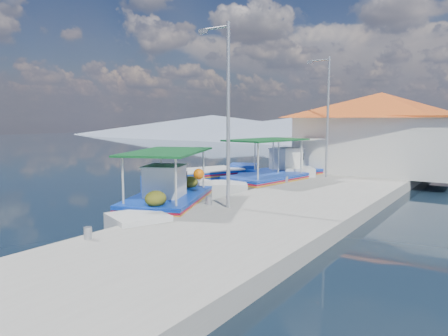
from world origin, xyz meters
The scene contains 10 objects.
ground centered at (0.00, 0.00, 0.00)m, with size 160.00×160.00×0.00m, color black.
quay centered at (5.90, 6.00, 0.25)m, with size 5.00×44.00×0.50m, color #98968F.
bollards centered at (3.80, 5.25, 0.65)m, with size 0.20×17.20×0.30m.
main_caique centered at (2.30, 1.70, 0.49)m, with size 4.24×7.15×2.57m.
caique_green_canopy centered at (2.73, 8.14, 0.41)m, with size 2.98×7.28×2.76m.
caique_blue_hull centered at (-0.81, 7.85, 0.34)m, with size 3.76×6.54×1.25m.
caique_far centered at (2.56, 11.06, 0.50)m, with size 3.77×7.25×2.67m.
harbor_building centered at (6.20, 15.00, 2.78)m, with size 10.49×10.49×4.40m.
lamp_post_near centered at (4.51, 2.00, 3.85)m, with size 1.21×0.14×6.00m.
lamp_post_far centered at (4.51, 11.00, 3.85)m, with size 1.21×0.14×6.00m.
Camera 1 is at (12.17, -9.36, 3.42)m, focal length 33.53 mm.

